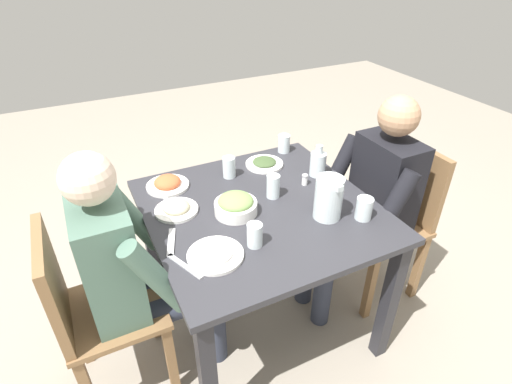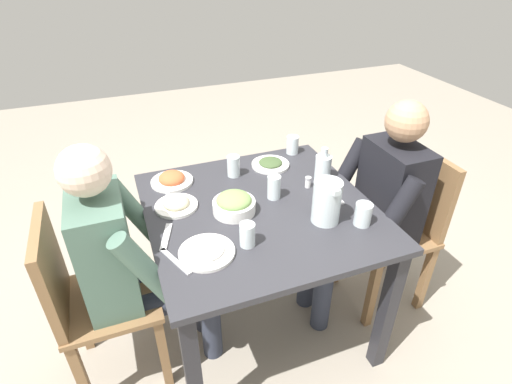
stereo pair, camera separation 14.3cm
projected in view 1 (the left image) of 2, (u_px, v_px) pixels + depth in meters
name	position (u px, v px, depth m)	size (l,w,h in m)	color
ground_plane	(260.00, 318.00, 2.21)	(8.00, 8.00, 0.00)	gray
dining_table	(261.00, 227.00, 1.86)	(0.99, 0.99, 0.75)	#2D2D33
chair_near	(394.00, 214.00, 2.18)	(0.40, 0.40, 0.88)	olive
chair_far	(91.00, 308.00, 1.63)	(0.40, 0.40, 0.88)	olive
diner_near	(368.00, 200.00, 2.02)	(0.48, 0.53, 1.18)	black
diner_far	(136.00, 266.00, 1.62)	(0.48, 0.53, 1.18)	#4C6B5B
water_pitcher	(328.00, 198.00, 1.69)	(0.16, 0.12, 0.19)	silver
salad_bowl	(236.00, 205.00, 1.74)	(0.19, 0.19, 0.09)	white
plate_beans	(176.00, 208.00, 1.77)	(0.19, 0.19, 0.05)	white
plate_dolmas	(264.00, 163.00, 2.12)	(0.20, 0.20, 0.04)	white
plate_yoghurt	(215.00, 254.00, 1.52)	(0.22, 0.22, 0.04)	white
plate_rice_curry	(167.00, 183.00, 1.94)	(0.21, 0.21, 0.06)	white
water_glass_by_pitcher	(229.00, 167.00, 2.00)	(0.06, 0.06, 0.11)	silver
water_glass_near_right	(364.00, 208.00, 1.71)	(0.07, 0.07, 0.10)	silver
water_glass_far_left	(284.00, 144.00, 2.24)	(0.07, 0.07, 0.10)	silver
water_glass_near_left	(273.00, 186.00, 1.85)	(0.06, 0.06, 0.11)	silver
water_glass_center	(255.00, 235.00, 1.56)	(0.06, 0.06, 0.10)	silver
oil_carafe	(318.00, 165.00, 2.02)	(0.08, 0.08, 0.16)	silver
salt_shaker	(305.00, 180.00, 1.95)	(0.03, 0.03, 0.05)	white
fork_near	(330.00, 191.00, 1.91)	(0.17, 0.03, 0.01)	silver
knife_near	(185.00, 266.00, 1.48)	(0.18, 0.02, 0.01)	silver
fork_far	(171.00, 242.00, 1.59)	(0.17, 0.03, 0.01)	silver
knife_far	(163.00, 196.00, 1.88)	(0.18, 0.02, 0.01)	silver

